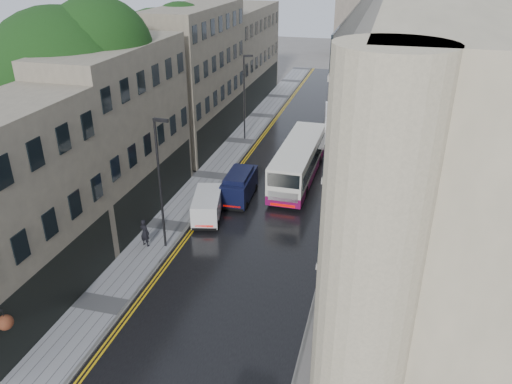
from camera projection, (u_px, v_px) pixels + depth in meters
The scene contains 14 objects.
road at pixel (283, 184), 38.36m from camera, with size 9.00×85.00×0.02m, color black.
left_sidewalk at pixel (211, 176), 39.67m from camera, with size 2.70×85.00×0.12m, color gray.
right_sidewalk at pixel (354, 191), 37.10m from camera, with size 1.80×85.00×0.12m, color slate.
old_shop_row at pixel (176, 91), 40.09m from camera, with size 4.50×56.00×12.00m, color gray, non-canonical shape.
modern_block at pixel (439, 111), 31.65m from camera, with size 8.00×40.00×14.00m, color beige, non-canonical shape.
tree_near at pixel (68, 112), 31.67m from camera, with size 10.56×10.56×13.89m, color black, non-canonical shape.
tree_far at pixel (160, 78), 43.23m from camera, with size 9.24×9.24×12.46m, color black, non-canonical shape.
cream_bus at pixel (275, 176), 36.10m from camera, with size 2.48×10.93×2.98m, color white, non-canonical shape.
white_lorry at pixel (325, 132), 43.73m from camera, with size 2.10×7.00×3.67m, color white, non-canonical shape.
white_van at pixel (193, 216), 31.85m from camera, with size 1.68×3.92×1.77m, color silver, non-canonical shape.
navy_van at pixel (223, 193), 34.42m from camera, with size 1.75×4.37×2.23m, color black, non-canonical shape.
pedestrian at pixel (145, 233), 29.79m from camera, with size 0.65×0.42×1.77m, color black.
lamp_post_near at pixel (160, 186), 28.40m from camera, with size 0.90×0.20×7.97m, color black, non-canonical shape.
lamp_post_far at pixel (244, 98), 45.76m from camera, with size 0.87×0.19×7.74m, color black, non-canonical shape.
Camera 1 is at (6.87, -6.67, 16.15)m, focal length 35.00 mm.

